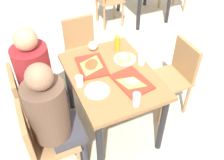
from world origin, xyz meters
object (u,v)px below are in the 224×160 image
chair_left_end (82,47)px  plastic_cup_b (79,81)px  soda_can (136,100)px  person_in_brown_jacket (54,115)px  chair_near_right (42,140)px  pizza_slice_a (91,65)px  handbag (29,102)px  plastic_cup_a (142,59)px  condiment_bottle (117,43)px  paper_plate_near_edge (97,91)px  tray_red_near (92,66)px  main_table (112,83)px  person_in_red (39,77)px  foil_bundle (93,46)px  pizza_slice_b (131,82)px  paper_plate_center (125,59)px  pizza_slice_c (124,58)px  tray_red_far (132,82)px  chair_near_left (30,99)px  chair_far_side (176,73)px

chair_left_end → plastic_cup_b: bearing=-19.4°
chair_left_end → soda_can: size_ratio=7.06×
person_in_brown_jacket → chair_near_right: bearing=-90.0°
pizza_slice_a → handbag: bearing=-123.3°
plastic_cup_a → condiment_bottle: size_ratio=0.62×
plastic_cup_b → handbag: plastic_cup_b is taller
paper_plate_near_edge → plastic_cup_a: size_ratio=2.20×
tray_red_near → plastic_cup_b: plastic_cup_b is taller
person_in_brown_jacket → condiment_bottle: (-0.59, 0.84, 0.09)m
main_table → plastic_cup_b: (0.03, -0.33, 0.17)m
person_in_red → condiment_bottle: bearing=95.3°
plastic_cup_a → person_in_red: bearing=-103.6°
plastic_cup_a → chair_left_end: bearing=-159.5°
chair_left_end → condiment_bottle: bearing=20.5°
paper_plate_near_edge → plastic_cup_b: 0.18m
plastic_cup_a → foil_bundle: same height
main_table → handbag: main_table is taller
main_table → condiment_bottle: 0.44m
person_in_brown_jacket → condiment_bottle: 1.03m
pizza_slice_a → handbag: 1.01m
pizza_slice_b → pizza_slice_a: bearing=-148.2°
chair_near_right → paper_plate_center: 1.09m
person_in_brown_jacket → paper_plate_near_edge: 0.43m
pizza_slice_c → tray_red_far: bearing=-15.2°
soda_can → handbag: soda_can is taller
tray_red_near → paper_plate_center: (0.03, 0.34, -0.00)m
plastic_cup_a → chair_near_left: bearing=-101.9°
chair_near_left → tray_red_near: (0.08, 0.63, 0.27)m
chair_left_end → soda_can: soda_can is taller
handbag → foil_bundle: bearing=77.4°
chair_left_end → foil_bundle: bearing=-2.4°
plastic_cup_b → foil_bundle: same height
paper_plate_center → pizza_slice_c: bearing=-148.1°
main_table → plastic_cup_a: bearing=94.5°
chair_far_side → person_in_brown_jacket: bearing=-79.6°
pizza_slice_c → plastic_cup_a: plastic_cup_a is taller
person_in_brown_jacket → condiment_bottle: bearing=125.2°
plastic_cup_b → person_in_red: bearing=-133.2°
condiment_bottle → soda_can: bearing=-14.0°
pizza_slice_b → handbag: 1.36m
chair_near_right → condiment_bottle: bearing=121.1°
tray_red_near → pizza_slice_c: size_ratio=1.61×
paper_plate_center → plastic_cup_a: (0.13, 0.11, 0.05)m
plastic_cup_b → condiment_bottle: (-0.36, 0.54, 0.03)m
tray_red_near → paper_plate_near_edge: size_ratio=1.64×
tray_red_near → pizza_slice_a: pizza_slice_a is taller
paper_plate_near_edge → handbag: paper_plate_near_edge is taller
foil_bundle → chair_left_end: bearing=177.6°
main_table → person_in_red: person_in_red is taller
pizza_slice_c → foil_bundle: foil_bundle is taller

